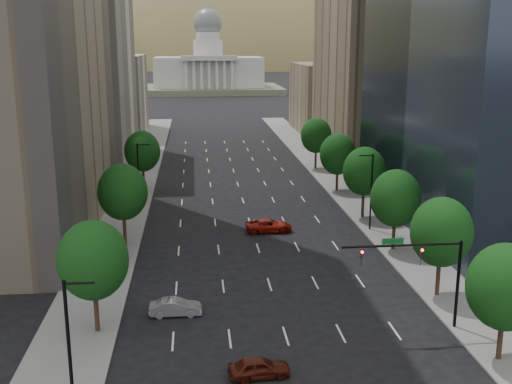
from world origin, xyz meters
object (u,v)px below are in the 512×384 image
object	(u,v)px
capitol	(208,72)
car_maroon	(259,367)
traffic_signal	(427,265)
car_red_far	(269,225)
car_silver	(175,307)

from	to	relation	value
capitol	car_maroon	size ratio (longest dim) A/B	14.85
traffic_signal	car_maroon	distance (m)	14.90
car_maroon	car_red_far	world-z (taller)	car_red_far
car_silver	car_red_far	distance (m)	23.48
car_silver	car_maroon	bearing A→B (deg)	-150.48
capitol	car_silver	bearing A→B (deg)	-92.19
car_maroon	car_silver	size ratio (longest dim) A/B	0.97
car_maroon	traffic_signal	bearing A→B (deg)	-72.41
capitol	car_maroon	bearing A→B (deg)	-90.65
traffic_signal	capitol	distance (m)	219.99
car_red_far	car_maroon	bearing A→B (deg)	168.83
car_maroon	capitol	bearing A→B (deg)	-5.92
capitol	car_red_far	xyz separation A→B (m)	(1.83, -194.07, -7.84)
car_maroon	car_silver	bearing A→B (deg)	24.42
capitol	car_red_far	bearing A→B (deg)	-89.46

